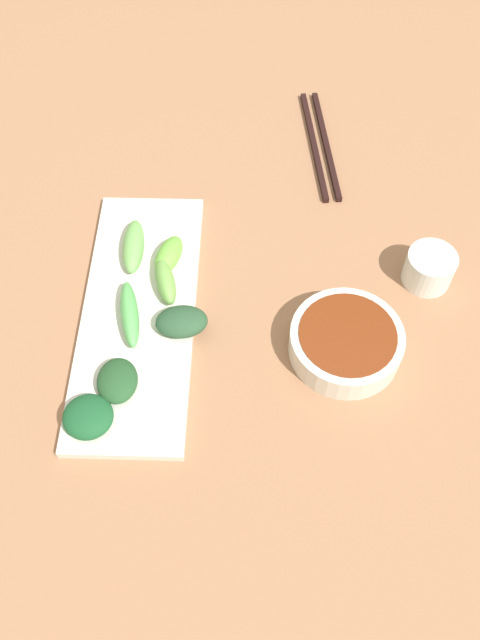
% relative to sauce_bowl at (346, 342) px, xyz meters
% --- Properties ---
extents(tabletop, '(2.10, 2.10, 0.02)m').
position_rel_sauce_bowl_xyz_m(tabletop, '(0.13, -0.02, -0.03)').
color(tabletop, '#A16E4E').
rests_on(tabletop, ground).
extents(sauce_bowl, '(0.14, 0.14, 0.04)m').
position_rel_sauce_bowl_xyz_m(sauce_bowl, '(0.00, 0.00, 0.00)').
color(sauce_bowl, silver).
rests_on(sauce_bowl, tabletop).
extents(serving_plate, '(0.14, 0.38, 0.01)m').
position_rel_sauce_bowl_xyz_m(serving_plate, '(0.26, -0.04, -0.01)').
color(serving_plate, silver).
rests_on(serving_plate, tabletop).
extents(broccoli_leafy_0, '(0.07, 0.07, 0.02)m').
position_rel_sauce_bowl_xyz_m(broccoli_leafy_0, '(0.29, 0.11, 0.00)').
color(broccoli_leafy_0, '#1B542C').
rests_on(broccoli_leafy_0, serving_plate).
extents(broccoli_stalk_1, '(0.04, 0.10, 0.03)m').
position_rel_sauce_bowl_xyz_m(broccoli_stalk_1, '(0.26, -0.03, 0.00)').
color(broccoli_stalk_1, '#5CB45A').
rests_on(broccoli_stalk_1, serving_plate).
extents(broccoli_leafy_2, '(0.05, 0.06, 0.02)m').
position_rel_sauce_bowl_xyz_m(broccoli_leafy_2, '(0.27, 0.06, 0.00)').
color(broccoli_leafy_2, '#244D28').
rests_on(broccoli_leafy_2, serving_plate).
extents(broccoli_stalk_3, '(0.04, 0.07, 0.03)m').
position_rel_sauce_bowl_xyz_m(broccoli_stalk_3, '(0.22, -0.08, 0.01)').
color(broccoli_stalk_3, '#75AD4F').
rests_on(broccoli_stalk_3, serving_plate).
extents(broccoli_stalk_4, '(0.05, 0.07, 0.03)m').
position_rel_sauce_bowl_xyz_m(broccoli_stalk_4, '(0.22, -0.12, 0.00)').
color(broccoli_stalk_4, '#70BA43').
rests_on(broccoli_stalk_4, serving_plate).
extents(broccoli_stalk_5, '(0.03, 0.09, 0.02)m').
position_rel_sauce_bowl_xyz_m(broccoli_stalk_5, '(0.27, -0.14, 0.00)').
color(broccoli_stalk_5, '#72B259').
rests_on(broccoli_stalk_5, serving_plate).
extents(broccoli_leafy_6, '(0.07, 0.05, 0.03)m').
position_rel_sauce_bowl_xyz_m(broccoli_leafy_6, '(0.20, -0.02, 0.00)').
color(broccoli_leafy_6, '#2A4E30').
rests_on(broccoli_leafy_6, serving_plate).
extents(chopsticks, '(0.05, 0.23, 0.01)m').
position_rel_sauce_bowl_xyz_m(chopsticks, '(0.02, -0.36, -0.02)').
color(chopsticks, black).
rests_on(chopsticks, tabletop).
extents(tea_cup, '(0.06, 0.06, 0.05)m').
position_rel_sauce_bowl_xyz_m(tea_cup, '(-0.11, -0.11, 0.00)').
color(tea_cup, white).
rests_on(tea_cup, tabletop).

